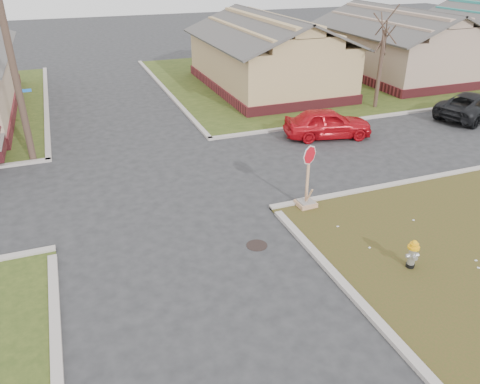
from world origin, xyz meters
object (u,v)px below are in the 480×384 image
object	(u,v)px
fire_hydrant	(413,253)
dark_pickup	(473,105)
utility_pole	(9,48)
red_sedan	(328,123)
stop_sign	(307,193)

from	to	relation	value
fire_hydrant	dark_pickup	xyz separation A→B (m)	(11.98, 9.92, 0.14)
utility_pole	red_sedan	size ratio (longest dim) A/B	2.19
red_sedan	dark_pickup	size ratio (longest dim) A/B	0.85
red_sedan	fire_hydrant	bearing A→B (deg)	175.23
utility_pole	fire_hydrant	bearing A→B (deg)	-50.23
stop_sign	red_sedan	xyz separation A→B (m)	(4.22, 5.81, 0.16)
utility_pole	dark_pickup	world-z (taller)	utility_pole
fire_hydrant	stop_sign	world-z (taller)	stop_sign
red_sedan	dark_pickup	distance (m)	8.80
dark_pickup	red_sedan	bearing A→B (deg)	70.68
stop_sign	fire_hydrant	bearing A→B (deg)	-78.84
stop_sign	red_sedan	world-z (taller)	stop_sign
utility_pole	stop_sign	size ratio (longest dim) A/B	4.00
utility_pole	fire_hydrant	size ratio (longest dim) A/B	10.31
dark_pickup	utility_pole	bearing A→B (deg)	66.01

